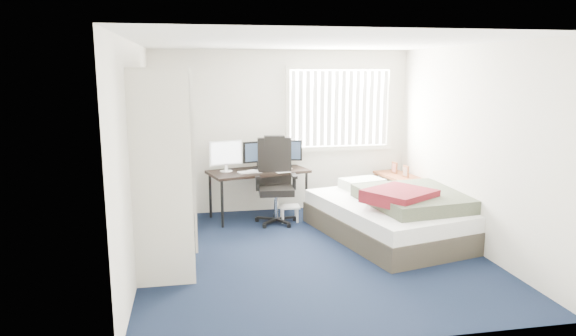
# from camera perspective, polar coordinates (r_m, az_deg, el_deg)

# --- Properties ---
(ground) EXTENTS (4.20, 4.20, 0.00)m
(ground) POSITION_cam_1_polar(r_m,az_deg,el_deg) (6.30, 2.77, -9.55)
(ground) COLOR black
(ground) RESTS_ON ground
(room_shell) EXTENTS (4.20, 4.20, 4.20)m
(room_shell) POSITION_cam_1_polar(r_m,az_deg,el_deg) (5.95, 2.91, 4.21)
(room_shell) COLOR silver
(room_shell) RESTS_ON ground
(window_assembly) EXTENTS (1.72, 0.09, 1.32)m
(window_assembly) POSITION_cam_1_polar(r_m,az_deg,el_deg) (8.14, 5.74, 6.60)
(window_assembly) COLOR white
(window_assembly) RESTS_ON ground
(closet) EXTENTS (0.64, 1.84, 2.22)m
(closet) POSITION_cam_1_polar(r_m,az_deg,el_deg) (6.08, -13.25, 2.57)
(closet) COLOR beige
(closet) RESTS_ON ground
(desk) EXTENTS (1.58, 1.03, 1.18)m
(desk) POSITION_cam_1_polar(r_m,az_deg,el_deg) (7.70, -3.37, 0.03)
(desk) COLOR black
(desk) RESTS_ON ground
(office_chair) EXTENTS (0.63, 0.63, 1.25)m
(office_chair) POSITION_cam_1_polar(r_m,az_deg,el_deg) (7.48, -1.41, -2.40)
(office_chair) COLOR black
(office_chair) RESTS_ON ground
(footstool) EXTENTS (0.30, 0.25, 0.24)m
(footstool) POSITION_cam_1_polar(r_m,az_deg,el_deg) (7.54, 0.15, -4.61)
(footstool) COLOR white
(footstool) RESTS_ON ground
(nightstand) EXTENTS (0.56, 0.92, 0.77)m
(nightstand) POSITION_cam_1_polar(r_m,az_deg,el_deg) (8.17, 12.19, -1.22)
(nightstand) COLOR brown
(nightstand) RESTS_ON ground
(bed) EXTENTS (2.13, 2.54, 0.72)m
(bed) POSITION_cam_1_polar(r_m,az_deg,el_deg) (7.03, 12.04, -5.03)
(bed) COLOR #393329
(bed) RESTS_ON ground
(pine_box) EXTENTS (0.48, 0.42, 0.30)m
(pine_box) POSITION_cam_1_polar(r_m,az_deg,el_deg) (6.27, -12.60, -8.47)
(pine_box) COLOR tan
(pine_box) RESTS_ON ground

